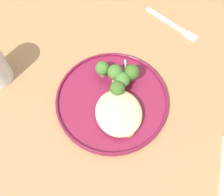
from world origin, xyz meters
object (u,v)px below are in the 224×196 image
Objects in this scene: broccoli_floret_near_rim at (117,89)px; broccoli_floret_small_sprig at (132,72)px; seared_scallop_large_seared at (127,121)px; seared_scallop_tilted_round at (118,96)px; seared_scallop_rear_pale at (113,125)px; broccoli_floret_right_tilted at (102,69)px; dinner_plate at (112,100)px; seared_scallop_tiny_bay at (125,107)px; seared_scallop_half_hidden at (113,108)px; broccoli_floret_left_leaning at (123,80)px; seared_scallop_right_edge at (128,130)px; broccoli_floret_tall_stalk at (115,73)px; seared_scallop_on_noodles at (119,113)px; dinner_fork at (173,25)px.

broccoli_floret_near_rim is 0.06m from broccoli_floret_small_sprig.
seared_scallop_large_seared is 1.36× the size of seared_scallop_tilted_round.
broccoli_floret_right_tilted reaches higher than seared_scallop_rear_pale.
broccoli_floret_near_rim is (-0.01, 0.00, 0.02)m from seared_scallop_tilted_round.
dinner_plate is 0.04m from seared_scallop_tiny_bay.
seared_scallop_tilted_round is 0.04m from seared_scallop_half_hidden.
dinner_plate is 5.36× the size of broccoli_floret_left_leaning.
seared_scallop_right_edge is at bearing 9.91° from dinner_plate.
broccoli_floret_small_sprig is (0.01, 0.04, -0.00)m from broccoli_floret_tall_stalk.
seared_scallop_tilted_round is 0.39× the size of broccoli_floret_small_sprig.
seared_scallop_on_noodles reaches higher than seared_scallop_tiny_bay.
seared_scallop_tilted_round is 0.30m from dinner_fork.
seared_scallop_rear_pale is 0.38m from dinner_fork.
broccoli_floret_small_sprig is (0.03, 0.07, 0.01)m from broccoli_floret_right_tilted.
broccoli_floret_right_tilted reaches higher than seared_scallop_tiny_bay.
dinner_plate is 0.07m from broccoli_floret_tall_stalk.
broccoli_floret_small_sprig is (-0.08, 0.04, 0.03)m from seared_scallop_tiny_bay.
broccoli_floret_right_tilted reaches higher than seared_scallop_right_edge.
seared_scallop_right_edge is 0.53× the size of broccoli_floret_small_sprig.
seared_scallop_rear_pale is 0.65× the size of broccoli_floret_near_rim.
broccoli_floret_small_sprig is at bearing 125.35° from dinner_plate.
broccoli_floret_tall_stalk is at bearing 172.91° from seared_scallop_tilted_round.
seared_scallop_right_edge is at bearing -36.96° from dinner_fork.
broccoli_floret_right_tilted reaches higher than seared_scallop_large_seared.
broccoli_floret_small_sprig reaches higher than seared_scallop_tiny_bay.
dinner_plate is 0.09m from broccoli_floret_right_tilted.
broccoli_floret_left_leaning is 0.03m from broccoli_floret_small_sprig.
seared_scallop_half_hidden is 0.09m from broccoli_floret_tall_stalk.
broccoli_floret_near_rim is 0.07m from broccoli_floret_right_tilted.
seared_scallop_rear_pale is 0.13m from broccoli_floret_tall_stalk.
dinner_plate is at bearing -173.14° from seared_scallop_on_noodles.
seared_scallop_tilted_round is (-0.05, 0.01, -0.00)m from seared_scallop_on_noodles.
broccoli_floret_near_rim is at bearing 168.97° from seared_scallop_on_noodles.
seared_scallop_half_hidden is at bearing -150.14° from seared_scallop_on_noodles.
dinner_plate is 12.42× the size of seared_scallop_tilted_round.
dinner_fork is at bearing 141.20° from seared_scallop_large_seared.
broccoli_floret_right_tilted reaches higher than dinner_fork.
broccoli_floret_tall_stalk reaches higher than dinner_fork.
seared_scallop_tilted_round is at bearing -5.95° from broccoli_floret_near_rim.
dinner_fork is at bearing 133.38° from seared_scallop_half_hidden.
seared_scallop_tiny_bay and seared_scallop_tilted_round have the same top height.
seared_scallop_tilted_round is 0.74× the size of seared_scallop_right_edge.
broccoli_floret_right_tilted is (-0.07, -0.02, -0.00)m from broccoli_floret_near_rim.
seared_scallop_tiny_bay is 0.04m from seared_scallop_large_seared.
broccoli_floret_small_sprig is (-0.14, 0.05, 0.03)m from seared_scallop_right_edge.
broccoli_floret_right_tilted is at bearing -172.76° from seared_scallop_right_edge.
broccoli_floret_right_tilted is (-0.02, -0.03, -0.01)m from broccoli_floret_tall_stalk.
seared_scallop_on_noodles is 0.06m from broccoli_floret_near_rim.
broccoli_floret_small_sprig is at bearing 136.72° from seared_scallop_half_hidden.
seared_scallop_tiny_bay is 0.04m from seared_scallop_tilted_round.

